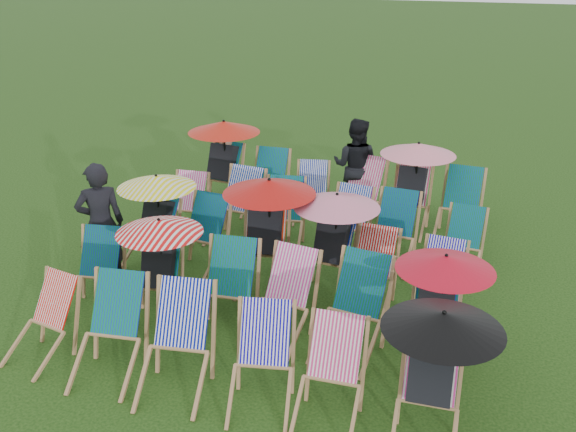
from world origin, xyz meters
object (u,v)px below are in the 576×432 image
(deckchair_0, at_px, (40,322))
(person_rear, at_px, (355,166))
(deckchair_29, at_px, (460,206))
(person_left, at_px, (101,224))
(deckchair_5, at_px, (432,377))

(deckchair_0, distance_m, person_rear, 5.59)
(deckchair_29, xyz_separation_m, person_left, (-4.28, -2.94, 0.32))
(person_left, bearing_deg, deckchair_0, 62.82)
(deckchair_0, xyz_separation_m, deckchair_29, (3.95, 4.63, 0.07))
(deckchair_5, height_order, deckchair_29, deckchair_5)
(deckchair_0, xyz_separation_m, person_left, (-0.33, 1.69, 0.39))
(person_left, bearing_deg, person_rear, -164.87)
(deckchair_5, relative_size, deckchair_29, 1.26)
(deckchair_0, height_order, deckchair_29, deckchair_29)
(deckchair_0, distance_m, deckchair_29, 6.09)
(deckchair_0, bearing_deg, person_left, 111.98)
(deckchair_0, distance_m, person_left, 1.77)
(deckchair_29, xyz_separation_m, person_rear, (-1.73, 0.49, 0.29))
(person_left, bearing_deg, deckchair_5, 121.26)
(person_rear, bearing_deg, deckchair_5, 114.60)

